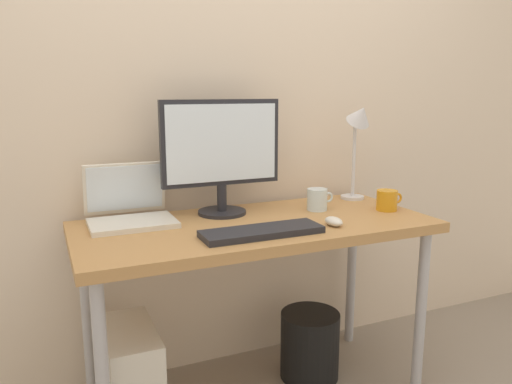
{
  "coord_description": "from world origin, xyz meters",
  "views": [
    {
      "loc": [
        -0.76,
        -1.73,
        1.26
      ],
      "look_at": [
        0.0,
        0.0,
        0.88
      ],
      "focal_mm": 35.04,
      "sensor_mm": 36.0,
      "label": 1
    }
  ],
  "objects_px": {
    "laptop": "(129,208)",
    "desk_lamp": "(359,130)",
    "desk": "(256,240)",
    "wastebasket": "(310,345)",
    "glass_cup": "(317,199)",
    "computer_tower": "(132,382)",
    "coffee_mug": "(387,200)",
    "keyboard": "(262,232)",
    "monitor": "(221,150)",
    "mouse": "(334,221)"
  },
  "relations": [
    {
      "from": "glass_cup",
      "to": "computer_tower",
      "type": "bearing_deg",
      "value": -172.58
    },
    {
      "from": "desk",
      "to": "monitor",
      "type": "distance_m",
      "value": 0.39
    },
    {
      "from": "wastebasket",
      "to": "laptop",
      "type": "bearing_deg",
      "value": 168.23
    },
    {
      "from": "keyboard",
      "to": "glass_cup",
      "type": "xyz_separation_m",
      "value": [
        0.37,
        0.25,
        0.03
      ]
    },
    {
      "from": "desk",
      "to": "laptop",
      "type": "relative_size",
      "value": 4.32
    },
    {
      "from": "keyboard",
      "to": "computer_tower",
      "type": "relative_size",
      "value": 1.05
    },
    {
      "from": "glass_cup",
      "to": "laptop",
      "type": "bearing_deg",
      "value": 171.34
    },
    {
      "from": "laptop",
      "to": "coffee_mug",
      "type": "xyz_separation_m",
      "value": [
        1.04,
        -0.24,
        -0.01
      ]
    },
    {
      "from": "keyboard",
      "to": "glass_cup",
      "type": "bearing_deg",
      "value": 33.49
    },
    {
      "from": "monitor",
      "to": "computer_tower",
      "type": "relative_size",
      "value": 1.19
    },
    {
      "from": "laptop",
      "to": "wastebasket",
      "type": "distance_m",
      "value": 1.0
    },
    {
      "from": "monitor",
      "to": "wastebasket",
      "type": "bearing_deg",
      "value": -20.7
    },
    {
      "from": "laptop",
      "to": "computer_tower",
      "type": "height_order",
      "value": "laptop"
    },
    {
      "from": "desk",
      "to": "monitor",
      "type": "xyz_separation_m",
      "value": [
        -0.08,
        0.18,
        0.34
      ]
    },
    {
      "from": "laptop",
      "to": "coffee_mug",
      "type": "relative_size",
      "value": 2.6
    },
    {
      "from": "laptop",
      "to": "mouse",
      "type": "distance_m",
      "value": 0.79
    },
    {
      "from": "mouse",
      "to": "desk_lamp",
      "type": "bearing_deg",
      "value": 45.25
    },
    {
      "from": "glass_cup",
      "to": "computer_tower",
      "type": "xyz_separation_m",
      "value": [
        -0.83,
        -0.11,
        -0.59
      ]
    },
    {
      "from": "laptop",
      "to": "keyboard",
      "type": "relative_size",
      "value": 0.73
    },
    {
      "from": "monitor",
      "to": "desk_lamp",
      "type": "bearing_deg",
      "value": 0.06
    },
    {
      "from": "desk",
      "to": "coffee_mug",
      "type": "height_order",
      "value": "coffee_mug"
    },
    {
      "from": "mouse",
      "to": "wastebasket",
      "type": "xyz_separation_m",
      "value": [
        0.03,
        0.21,
        -0.62
      ]
    },
    {
      "from": "keyboard",
      "to": "computer_tower",
      "type": "bearing_deg",
      "value": 163.29
    },
    {
      "from": "monitor",
      "to": "desk",
      "type": "bearing_deg",
      "value": -66.78
    },
    {
      "from": "monitor",
      "to": "coffee_mug",
      "type": "bearing_deg",
      "value": -18.45
    },
    {
      "from": "keyboard",
      "to": "mouse",
      "type": "xyz_separation_m",
      "value": [
        0.3,
        0.0,
        0.01
      ]
    },
    {
      "from": "keyboard",
      "to": "desk",
      "type": "bearing_deg",
      "value": 73.22
    },
    {
      "from": "desk",
      "to": "desk_lamp",
      "type": "bearing_deg",
      "value": 16.73
    },
    {
      "from": "desk_lamp",
      "to": "computer_tower",
      "type": "height_order",
      "value": "desk_lamp"
    },
    {
      "from": "monitor",
      "to": "wastebasket",
      "type": "distance_m",
      "value": 0.95
    },
    {
      "from": "glass_cup",
      "to": "wastebasket",
      "type": "relative_size",
      "value": 0.4
    },
    {
      "from": "laptop",
      "to": "mouse",
      "type": "xyz_separation_m",
      "value": [
        0.7,
        -0.36,
        -0.04
      ]
    },
    {
      "from": "monitor",
      "to": "laptop",
      "type": "bearing_deg",
      "value": 177.28
    },
    {
      "from": "monitor",
      "to": "mouse",
      "type": "xyz_separation_m",
      "value": [
        0.32,
        -0.34,
        -0.25
      ]
    },
    {
      "from": "coffee_mug",
      "to": "monitor",
      "type": "bearing_deg",
      "value": 161.55
    },
    {
      "from": "keyboard",
      "to": "coffee_mug",
      "type": "xyz_separation_m",
      "value": [
        0.64,
        0.12,
        0.03
      ]
    },
    {
      "from": "desk_lamp",
      "to": "glass_cup",
      "type": "distance_m",
      "value": 0.4
    },
    {
      "from": "desk",
      "to": "computer_tower",
      "type": "height_order",
      "value": "desk"
    },
    {
      "from": "desk",
      "to": "wastebasket",
      "type": "height_order",
      "value": "desk"
    },
    {
      "from": "laptop",
      "to": "desk_lamp",
      "type": "xyz_separation_m",
      "value": [
        1.04,
        -0.02,
        0.27
      ]
    },
    {
      "from": "mouse",
      "to": "wastebasket",
      "type": "height_order",
      "value": "mouse"
    },
    {
      "from": "mouse",
      "to": "desk",
      "type": "bearing_deg",
      "value": 146.09
    },
    {
      "from": "coffee_mug",
      "to": "wastebasket",
      "type": "distance_m",
      "value": 0.73
    },
    {
      "from": "glass_cup",
      "to": "computer_tower",
      "type": "height_order",
      "value": "glass_cup"
    },
    {
      "from": "monitor",
      "to": "coffee_mug",
      "type": "height_order",
      "value": "monitor"
    },
    {
      "from": "keyboard",
      "to": "coffee_mug",
      "type": "relative_size",
      "value": 3.57
    },
    {
      "from": "desk_lamp",
      "to": "glass_cup",
      "type": "height_order",
      "value": "desk_lamp"
    },
    {
      "from": "desk",
      "to": "laptop",
      "type": "height_order",
      "value": "laptop"
    },
    {
      "from": "mouse",
      "to": "monitor",
      "type": "bearing_deg",
      "value": 133.34
    },
    {
      "from": "coffee_mug",
      "to": "keyboard",
      "type": "bearing_deg",
      "value": -169.15
    }
  ]
}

